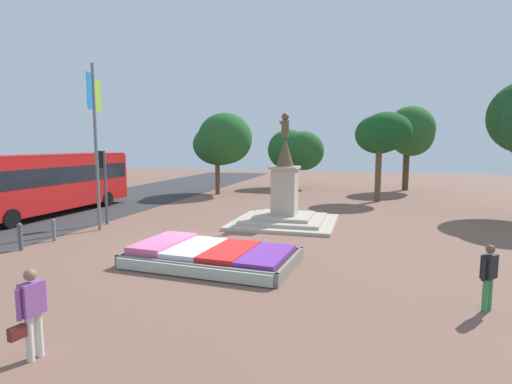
{
  "coord_description": "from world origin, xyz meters",
  "views": [
    {
      "loc": [
        5.91,
        -13.25,
        3.79
      ],
      "look_at": [
        1.49,
        2.84,
        1.79
      ],
      "focal_mm": 28.0,
      "sensor_mm": 36.0,
      "label": 1
    }
  ],
  "objects_px": {
    "banner_pole": "(96,140)",
    "city_bus": "(44,181)",
    "statue_monument": "(285,204)",
    "kerb_bollard_mid_a": "(20,236)",
    "traffic_light_mid_block": "(103,173)",
    "flower_planter": "(210,256)",
    "pedestrian_with_handbag": "(31,309)",
    "kerb_bollard_mid_b": "(54,229)",
    "pedestrian_near_planter": "(489,273)"
  },
  "relations": [
    {
      "from": "flower_planter",
      "to": "kerb_bollard_mid_a",
      "type": "xyz_separation_m",
      "value": [
        -7.16,
        -0.27,
        0.26
      ]
    },
    {
      "from": "city_bus",
      "to": "kerb_bollard_mid_b",
      "type": "xyz_separation_m",
      "value": [
        4.63,
        -4.54,
        -1.41
      ]
    },
    {
      "from": "pedestrian_with_handbag",
      "to": "kerb_bollard_mid_a",
      "type": "height_order",
      "value": "pedestrian_with_handbag"
    },
    {
      "from": "flower_planter",
      "to": "city_bus",
      "type": "xyz_separation_m",
      "value": [
        -11.68,
        5.74,
        1.61
      ]
    },
    {
      "from": "pedestrian_with_handbag",
      "to": "flower_planter",
      "type": "bearing_deg",
      "value": 82.04
    },
    {
      "from": "pedestrian_near_planter",
      "to": "kerb_bollard_mid_b",
      "type": "height_order",
      "value": "pedestrian_near_planter"
    },
    {
      "from": "kerb_bollard_mid_b",
      "to": "pedestrian_with_handbag",
      "type": "bearing_deg",
      "value": -49.85
    },
    {
      "from": "pedestrian_with_handbag",
      "to": "kerb_bollard_mid_a",
      "type": "xyz_separation_m",
      "value": [
        -6.31,
        5.87,
        -0.4
      ]
    },
    {
      "from": "traffic_light_mid_block",
      "to": "banner_pole",
      "type": "distance_m",
      "value": 2.04
    },
    {
      "from": "flower_planter",
      "to": "statue_monument",
      "type": "xyz_separation_m",
      "value": [
        1.02,
        7.04,
        0.68
      ]
    },
    {
      "from": "traffic_light_mid_block",
      "to": "pedestrian_with_handbag",
      "type": "distance_m",
      "value": 12.58
    },
    {
      "from": "city_bus",
      "to": "kerb_bollard_mid_b",
      "type": "relative_size",
      "value": 12.87
    },
    {
      "from": "banner_pole",
      "to": "kerb_bollard_mid_a",
      "type": "distance_m",
      "value": 5.08
    },
    {
      "from": "flower_planter",
      "to": "pedestrian_with_handbag",
      "type": "xyz_separation_m",
      "value": [
        -0.86,
        -6.14,
        0.66
      ]
    },
    {
      "from": "banner_pole",
      "to": "pedestrian_with_handbag",
      "type": "relative_size",
      "value": 4.39
    },
    {
      "from": "pedestrian_near_planter",
      "to": "kerb_bollard_mid_b",
      "type": "xyz_separation_m",
      "value": [
        -14.52,
        2.9,
        -0.42
      ]
    },
    {
      "from": "banner_pole",
      "to": "kerb_bollard_mid_a",
      "type": "bearing_deg",
      "value": -98.7
    },
    {
      "from": "kerb_bollard_mid_a",
      "to": "traffic_light_mid_block",
      "type": "bearing_deg",
      "value": 90.45
    },
    {
      "from": "traffic_light_mid_block",
      "to": "pedestrian_with_handbag",
      "type": "relative_size",
      "value": 2.12
    },
    {
      "from": "traffic_light_mid_block",
      "to": "pedestrian_with_handbag",
      "type": "height_order",
      "value": "traffic_light_mid_block"
    },
    {
      "from": "pedestrian_with_handbag",
      "to": "kerb_bollard_mid_b",
      "type": "bearing_deg",
      "value": 130.15
    },
    {
      "from": "pedestrian_near_planter",
      "to": "flower_planter",
      "type": "bearing_deg",
      "value": 167.23
    },
    {
      "from": "kerb_bollard_mid_a",
      "to": "kerb_bollard_mid_b",
      "type": "bearing_deg",
      "value": 85.56
    },
    {
      "from": "traffic_light_mid_block",
      "to": "pedestrian_near_planter",
      "type": "xyz_separation_m",
      "value": [
        14.68,
        -6.31,
        -1.57
      ]
    },
    {
      "from": "traffic_light_mid_block",
      "to": "kerb_bollard_mid_a",
      "type": "xyz_separation_m",
      "value": [
        0.04,
        -4.89,
        -1.92
      ]
    },
    {
      "from": "traffic_light_mid_block",
      "to": "flower_planter",
      "type": "bearing_deg",
      "value": -32.66
    },
    {
      "from": "banner_pole",
      "to": "city_bus",
      "type": "distance_m",
      "value": 5.97
    },
    {
      "from": "flower_planter",
      "to": "banner_pole",
      "type": "height_order",
      "value": "banner_pole"
    },
    {
      "from": "traffic_light_mid_block",
      "to": "pedestrian_near_planter",
      "type": "distance_m",
      "value": 16.05
    },
    {
      "from": "banner_pole",
      "to": "pedestrian_near_planter",
      "type": "distance_m",
      "value": 15.29
    },
    {
      "from": "city_bus",
      "to": "kerb_bollard_mid_a",
      "type": "height_order",
      "value": "city_bus"
    },
    {
      "from": "pedestrian_near_planter",
      "to": "statue_monument",
      "type": "bearing_deg",
      "value": 126.45
    },
    {
      "from": "statue_monument",
      "to": "banner_pole",
      "type": "relative_size",
      "value": 0.73
    },
    {
      "from": "city_bus",
      "to": "traffic_light_mid_block",
      "type": "bearing_deg",
      "value": -14.13
    },
    {
      "from": "banner_pole",
      "to": "kerb_bollard_mid_b",
      "type": "bearing_deg",
      "value": -101.49
    },
    {
      "from": "pedestrian_near_planter",
      "to": "kerb_bollard_mid_a",
      "type": "bearing_deg",
      "value": 174.44
    },
    {
      "from": "statue_monument",
      "to": "banner_pole",
      "type": "xyz_separation_m",
      "value": [
        -7.63,
        -3.62,
        3.04
      ]
    },
    {
      "from": "flower_planter",
      "to": "traffic_light_mid_block",
      "type": "xyz_separation_m",
      "value": [
        -7.2,
        4.62,
        2.18
      ]
    },
    {
      "from": "statue_monument",
      "to": "kerb_bollard_mid_b",
      "type": "xyz_separation_m",
      "value": [
        -8.07,
        -5.83,
        -0.48
      ]
    },
    {
      "from": "flower_planter",
      "to": "pedestrian_near_planter",
      "type": "height_order",
      "value": "pedestrian_near_planter"
    },
    {
      "from": "pedestrian_with_handbag",
      "to": "traffic_light_mid_block",
      "type": "bearing_deg",
      "value": 120.55
    },
    {
      "from": "statue_monument",
      "to": "city_bus",
      "type": "xyz_separation_m",
      "value": [
        -12.7,
        -1.29,
        0.93
      ]
    },
    {
      "from": "banner_pole",
      "to": "city_bus",
      "type": "xyz_separation_m",
      "value": [
        -5.08,
        2.33,
        -2.11
      ]
    },
    {
      "from": "statue_monument",
      "to": "kerb_bollard_mid_b",
      "type": "distance_m",
      "value": 9.97
    },
    {
      "from": "statue_monument",
      "to": "kerb_bollard_mid_a",
      "type": "distance_m",
      "value": 10.98
    },
    {
      "from": "flower_planter",
      "to": "kerb_bollard_mid_b",
      "type": "relative_size",
      "value": 6.19
    },
    {
      "from": "statue_monument",
      "to": "traffic_light_mid_block",
      "type": "height_order",
      "value": "statue_monument"
    },
    {
      "from": "statue_monument",
      "to": "traffic_light_mid_block",
      "type": "bearing_deg",
      "value": -163.62
    },
    {
      "from": "statue_monument",
      "to": "pedestrian_near_planter",
      "type": "distance_m",
      "value": 10.85
    },
    {
      "from": "flower_planter",
      "to": "kerb_bollard_mid_b",
      "type": "bearing_deg",
      "value": 170.29
    }
  ]
}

